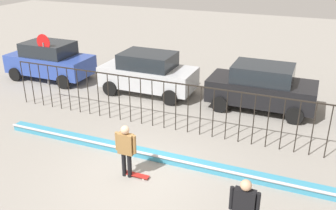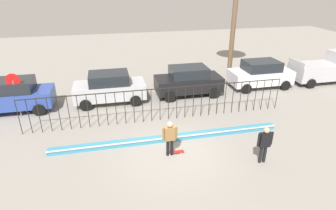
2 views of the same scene
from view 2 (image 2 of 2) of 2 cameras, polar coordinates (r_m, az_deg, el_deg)
The scene contains 12 objects.
ground_plane at distance 12.59m, azimuth 1.21°, elevation -9.71°, with size 60.00×60.00×0.00m, color gray.
bowl_coping_ledge at distance 13.39m, azimuth 0.14°, elevation -6.79°, with size 11.00×0.40×0.27m.
perimeter_fence at distance 14.77m, azimuth -1.68°, elevation 0.84°, with size 14.04×0.04×1.86m.
skateboarder at distance 11.89m, azimuth 0.37°, elevation -6.28°, with size 0.67×0.25×1.65m.
skateboard at distance 12.50m, azimuth 1.46°, elevation -9.65°, with size 0.80×0.20×0.07m.
camera_operator at distance 12.11m, azimuth 19.25°, elevation -7.13°, with size 0.68×0.25×1.67m.
parked_car_blue at distance 18.23m, azimuth -29.20°, elevation 1.75°, with size 4.30×2.12×1.90m.
parked_car_silver at distance 17.46m, azimuth -11.90°, elevation 3.56°, with size 4.30×2.12×1.90m.
parked_car_black at distance 18.27m, azimuth 4.20°, elevation 4.99°, with size 4.30×2.12×1.90m.
parked_car_white at distance 20.62m, azimuth 18.41°, elevation 6.09°, with size 4.30×2.12×1.90m.
pickup_truck at distance 23.64m, azimuth 29.68°, elevation 6.55°, with size 4.70×2.12×2.24m.
stop_sign at distance 17.18m, azimuth -28.92°, elevation 2.86°, with size 0.76×0.07×2.50m.
Camera 2 is at (-2.51, -10.08, 7.11)m, focal length 29.69 mm.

